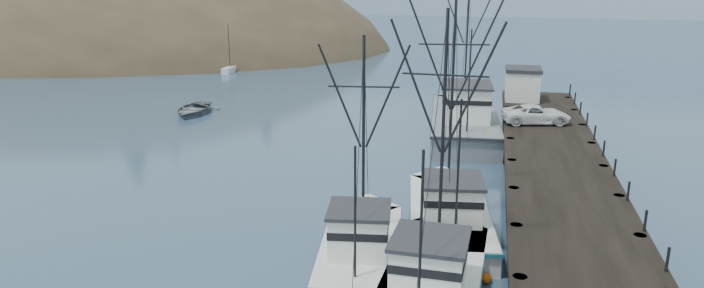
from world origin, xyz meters
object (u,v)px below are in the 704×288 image
object	(u,v)px
pier_shed	(523,84)
work_vessel	(464,120)
trawler_mid	(362,246)
trawler_far	(448,213)
pickup_truck	(536,114)
pier	(557,167)
motorboat	(193,114)
trawler_near	(434,276)

from	to	relation	value
pier_shed	work_vessel	bearing A→B (deg)	-131.75
trawler_mid	pier_shed	distance (m)	30.49
trawler_far	pickup_truck	bearing A→B (deg)	72.12
pier	motorboat	distance (m)	34.18
work_vessel	pier_shed	xyz separation A→B (m)	(4.63, 5.19, 2.19)
work_vessel	pier	bearing A→B (deg)	-64.67
trawler_near	work_vessel	world-z (taller)	work_vessel
trawler_mid	trawler_far	size ratio (longest dim) A/B	0.86
pickup_truck	motorboat	size ratio (longest dim) A/B	0.87
pickup_truck	trawler_far	bearing A→B (deg)	149.17
pickup_truck	work_vessel	bearing A→B (deg)	46.15
trawler_near	pier_shed	size ratio (longest dim) A/B	3.75
trawler_near	work_vessel	distance (m)	26.27
pier_shed	motorboat	xyz separation A→B (m)	(-29.37, -3.28, -3.42)
trawler_near	pickup_truck	xyz separation A→B (m)	(5.22, 23.06, 1.86)
trawler_mid	motorboat	world-z (taller)	trawler_mid
work_vessel	trawler_near	bearing A→B (deg)	-89.71
trawler_far	work_vessel	xyz separation A→B (m)	(-0.21, 19.17, 0.41)
pier	pickup_truck	distance (m)	9.68
pickup_truck	pier	bearing A→B (deg)	171.26
trawler_near	trawler_mid	size ratio (longest dim) A/B	1.11
work_vessel	pier_shed	world-z (taller)	work_vessel
pier	pier_shed	bearing A→B (deg)	94.56
trawler_far	pickup_truck	size ratio (longest dim) A/B	2.54
trawler_far	pickup_truck	world-z (taller)	trawler_far
work_vessel	pickup_truck	distance (m)	6.41
trawler_near	trawler_mid	xyz separation A→B (m)	(-3.52, 2.15, -0.00)
trawler_far	trawler_mid	bearing A→B (deg)	-126.05
pier	trawler_near	bearing A→B (deg)	-113.79
trawler_far	work_vessel	size ratio (longest dim) A/B	0.72
work_vessel	motorboat	xyz separation A→B (m)	(-24.74, 1.90, -1.23)
pickup_truck	pier_shed	bearing A→B (deg)	-7.98
work_vessel	motorboat	size ratio (longest dim) A/B	3.05
trawler_far	pier_shed	bearing A→B (deg)	79.71
trawler_near	pickup_truck	distance (m)	23.71
trawler_far	work_vessel	distance (m)	19.18
trawler_far	pier_shed	world-z (taller)	trawler_far
pier	trawler_near	xyz separation A→B (m)	(-5.93, -13.45, -0.87)
pickup_truck	motorboat	distance (m)	30.64
pickup_truck	trawler_mid	bearing A→B (deg)	144.35
work_vessel	pier_shed	size ratio (longest dim) A/B	5.41
trawler_mid	motorboat	bearing A→B (deg)	129.37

